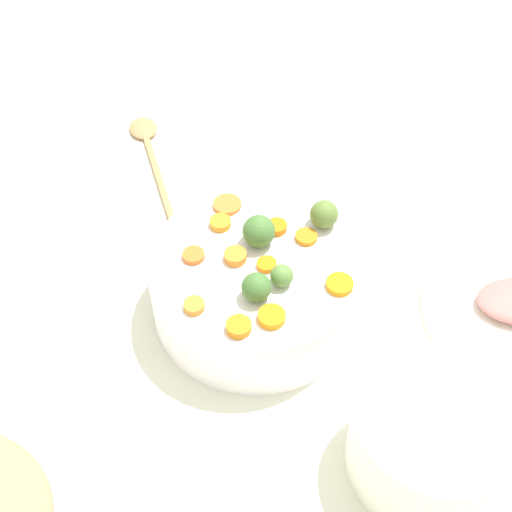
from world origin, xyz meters
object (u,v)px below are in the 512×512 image
object	(u,v)px
serving_bowl_carrots	(256,285)
ham_plate	(511,311)
casserole_dish	(434,439)
wooden_spoon	(150,148)

from	to	relation	value
serving_bowl_carrots	ham_plate	distance (m)	0.36
casserole_dish	wooden_spoon	bearing A→B (deg)	59.50
serving_bowl_carrots	casserole_dish	xyz separation A→B (m)	(-0.12, -0.28, 0.01)
wooden_spoon	serving_bowl_carrots	bearing A→B (deg)	-126.24
casserole_dish	ham_plate	size ratio (longest dim) A/B	0.78
serving_bowl_carrots	ham_plate	xyz separation A→B (m)	(0.14, -0.32, -0.04)
serving_bowl_carrots	wooden_spoon	distance (m)	0.38
wooden_spoon	ham_plate	xyz separation A→B (m)	(-0.08, -0.63, 0.00)
wooden_spoon	ham_plate	size ratio (longest dim) A/B	1.00
ham_plate	casserole_dish	bearing A→B (deg)	170.95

